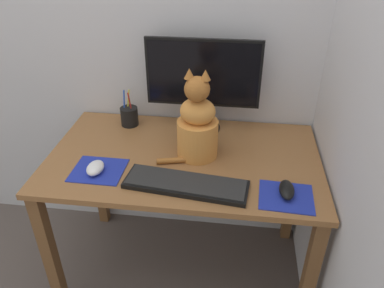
{
  "coord_description": "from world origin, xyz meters",
  "views": [
    {
      "loc": [
        0.21,
        -1.32,
        1.6
      ],
      "look_at": [
        0.05,
        -0.1,
        0.83
      ],
      "focal_mm": 35.0,
      "sensor_mm": 36.0,
      "label": 1
    }
  ],
  "objects_px": {
    "cat": "(197,125)",
    "monitor": "(203,79)",
    "computer_mouse_left": "(95,168)",
    "computer_mouse_right": "(287,190)",
    "keyboard": "(186,184)",
    "pen_cup": "(129,116)"
  },
  "relations": [
    {
      "from": "computer_mouse_right",
      "to": "cat",
      "type": "height_order",
      "value": "cat"
    },
    {
      "from": "cat",
      "to": "pen_cup",
      "type": "height_order",
      "value": "cat"
    },
    {
      "from": "computer_mouse_right",
      "to": "pen_cup",
      "type": "bearing_deg",
      "value": 147.82
    },
    {
      "from": "computer_mouse_left",
      "to": "cat",
      "type": "xyz_separation_m",
      "value": [
        0.39,
        0.18,
        0.12
      ]
    },
    {
      "from": "monitor",
      "to": "computer_mouse_left",
      "type": "relative_size",
      "value": 5.26
    },
    {
      "from": "monitor",
      "to": "computer_mouse_left",
      "type": "height_order",
      "value": "monitor"
    },
    {
      "from": "keyboard",
      "to": "computer_mouse_right",
      "type": "distance_m",
      "value": 0.37
    },
    {
      "from": "computer_mouse_right",
      "to": "computer_mouse_left",
      "type": "bearing_deg",
      "value": 176.77
    },
    {
      "from": "monitor",
      "to": "keyboard",
      "type": "bearing_deg",
      "value": -91.78
    },
    {
      "from": "keyboard",
      "to": "cat",
      "type": "xyz_separation_m",
      "value": [
        0.02,
        0.22,
        0.13
      ]
    },
    {
      "from": "computer_mouse_left",
      "to": "keyboard",
      "type": "bearing_deg",
      "value": -6.34
    },
    {
      "from": "computer_mouse_right",
      "to": "pen_cup",
      "type": "height_order",
      "value": "pen_cup"
    },
    {
      "from": "cat",
      "to": "monitor",
      "type": "bearing_deg",
      "value": 97.04
    },
    {
      "from": "computer_mouse_right",
      "to": "cat",
      "type": "xyz_separation_m",
      "value": [
        -0.36,
        0.22,
        0.12
      ]
    },
    {
      "from": "monitor",
      "to": "computer_mouse_left",
      "type": "distance_m",
      "value": 0.61
    },
    {
      "from": "keyboard",
      "to": "monitor",
      "type": "bearing_deg",
      "value": 94.73
    },
    {
      "from": "monitor",
      "to": "pen_cup",
      "type": "relative_size",
      "value": 2.92
    },
    {
      "from": "monitor",
      "to": "keyboard",
      "type": "xyz_separation_m",
      "value": [
        -0.01,
        -0.46,
        -0.24
      ]
    },
    {
      "from": "cat",
      "to": "pen_cup",
      "type": "bearing_deg",
      "value": 154.29
    },
    {
      "from": "computer_mouse_right",
      "to": "pen_cup",
      "type": "xyz_separation_m",
      "value": [
        -0.72,
        0.45,
        0.02
      ]
    },
    {
      "from": "computer_mouse_left",
      "to": "cat",
      "type": "height_order",
      "value": "cat"
    },
    {
      "from": "pen_cup",
      "to": "monitor",
      "type": "bearing_deg",
      "value": 1.06
    }
  ]
}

